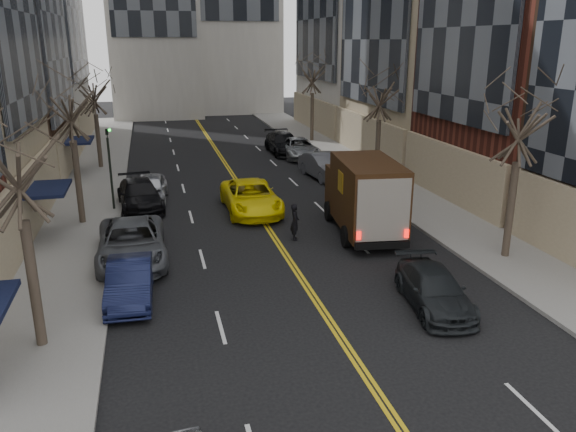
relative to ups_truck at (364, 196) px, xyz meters
The scene contains 20 objects.
sidewalk_left 17.60m from the ups_truck, 138.91° to the left, with size 4.00×66.00×0.15m, color slate.
sidewalk_right 12.59m from the ups_truck, 67.36° to the left, with size 4.00×66.00×0.15m, color slate.
tree_lf_near 15.64m from the ups_truck, 150.05° to the right, with size 3.20×3.20×8.41m.
tree_lf_mid 14.57m from the ups_truck, 160.87° to the left, with size 3.20×3.20×8.91m.
tree_lf_far 22.21m from the ups_truck, 126.59° to the left, with size 3.20×3.20×8.12m.
tree_rt_near 7.93m from the ups_truck, 44.31° to the right, with size 3.20×3.20×8.71m.
tree_rt_mid 11.43m from the ups_truck, 64.19° to the left, with size 3.20×3.20×8.32m.
tree_rt_far 25.42m from the ups_truck, 79.37° to the left, with size 3.20×3.20×9.11m.
traffic_signal 13.33m from the ups_truck, 150.70° to the left, with size 0.29×0.26×4.70m.
ups_truck is the anchor object (origin of this frame).
observer_sedan 7.90m from the ups_truck, 93.23° to the right, with size 2.40×4.66×1.29m.
taxi 6.56m from the ups_truck, 133.95° to the left, with size 2.69×5.82×1.62m, color yellow.
pedestrian 3.48m from the ups_truck, behind, with size 0.62×0.41×1.69m, color black.
parked_lf_b 11.57m from the ups_truck, 155.68° to the right, with size 1.50×4.30×1.42m, color #111637.
parked_lf_c 10.60m from the ups_truck, behind, with size 2.70×5.86×1.63m, color #515459.
parked_lf_d 12.28m from the ups_truck, 146.73° to the left, with size 2.12×5.23×1.52m, color black.
parked_lf_e 12.60m from the ups_truck, 140.22° to the left, with size 1.79×4.45×1.52m, color #AEB0B6.
parked_rt_a 11.11m from the ups_truck, 82.23° to the left, with size 1.73×4.96×1.64m, color #494B51.
parked_rt_b 18.06m from the ups_truck, 84.78° to the left, with size 2.50×5.42×1.51m, color #A7ABAF.
parked_rt_c 19.94m from the ups_truck, 87.41° to the left, with size 2.30×5.65×1.64m, color black.
Camera 1 is at (-5.24, -8.05, 8.76)m, focal length 35.00 mm.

